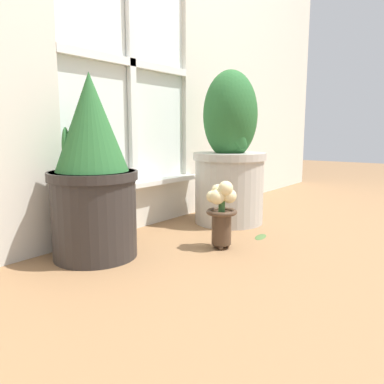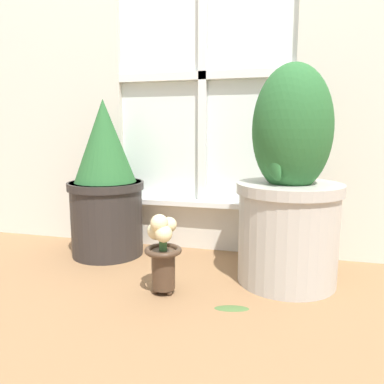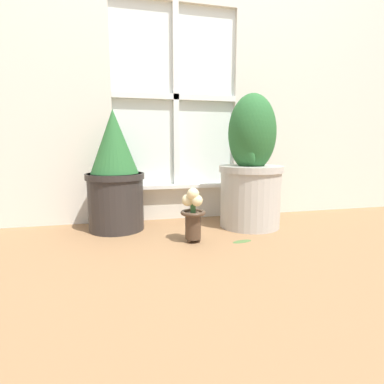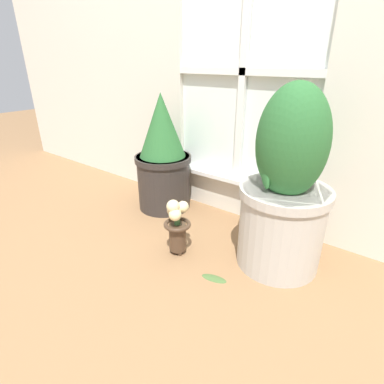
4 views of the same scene
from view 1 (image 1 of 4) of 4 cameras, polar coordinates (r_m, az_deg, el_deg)
ground_plane at (r=1.50m, az=9.73°, el=-9.35°), size 10.00×10.00×0.00m
potted_plant_left at (r=1.44m, az=-14.90°, el=2.58°), size 0.33×0.33×0.69m
potted_plant_right at (r=1.95m, az=5.75°, el=5.29°), size 0.38×0.38×0.78m
flower_vase at (r=1.52m, az=4.52°, el=-2.78°), size 0.13×0.13×0.28m
fallen_leaf at (r=1.74m, az=10.42°, el=-6.64°), size 0.12×0.07×0.01m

